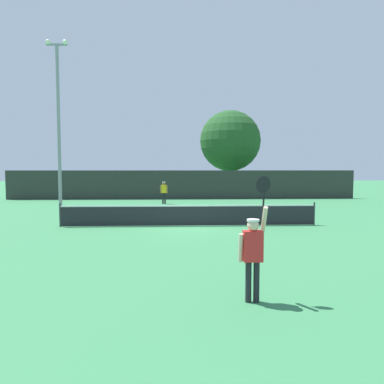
{
  "coord_description": "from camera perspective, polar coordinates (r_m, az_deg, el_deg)",
  "views": [
    {
      "loc": [
        -0.58,
        -16.41,
        2.65
      ],
      "look_at": [
        0.28,
        3.21,
        1.35
      ],
      "focal_mm": 33.69,
      "sensor_mm": 36.0,
      "label": 1
    }
  ],
  "objects": [
    {
      "name": "light_pole",
      "position": [
        21.29,
        -20.38,
        10.86
      ],
      "size": [
        1.18,
        0.28,
        9.56
      ],
      "color": "gray",
      "rests_on": "ground"
    },
    {
      "name": "large_tree",
      "position": [
        36.94,
        6.07,
        8.03
      ],
      "size": [
        6.11,
        6.11,
        8.47
      ],
      "color": "brown",
      "rests_on": "ground"
    },
    {
      "name": "parked_car_mid",
      "position": [
        37.96,
        -7.02,
        0.92
      ],
      "size": [
        2.07,
        4.27,
        1.69
      ],
      "rotation": [
        0.0,
        0.0,
        0.04
      ],
      "color": "black",
      "rests_on": "ground"
    },
    {
      "name": "tennis_ball",
      "position": [
        15.91,
        9.14,
        -5.73
      ],
      "size": [
        0.07,
        0.07,
        0.07
      ],
      "primitive_type": "sphere",
      "color": "#CCE033",
      "rests_on": "ground"
    },
    {
      "name": "player_receiving",
      "position": [
        26.83,
        -4.47,
        0.26
      ],
      "size": [
        0.57,
        0.24,
        1.65
      ],
      "rotation": [
        0.0,
        0.0,
        3.14
      ],
      "color": "yellow",
      "rests_on": "ground"
    },
    {
      "name": "perimeter_fence",
      "position": [
        31.03,
        -1.42,
        1.16
      ],
      "size": [
        29.96,
        0.12,
        2.47
      ],
      "primitive_type": "cube",
      "color": "#2D332D",
      "rests_on": "ground"
    },
    {
      "name": "player_serving",
      "position": [
        7.26,
        9.66,
        -8.62
      ],
      "size": [
        0.67,
        0.39,
        2.5
      ],
      "color": "red",
      "rests_on": "ground"
    },
    {
      "name": "parked_car_near",
      "position": [
        38.78,
        -13.49,
        0.91
      ],
      "size": [
        2.18,
        4.32,
        1.69
      ],
      "rotation": [
        0.0,
        0.0,
        -0.07
      ],
      "color": "navy",
      "rests_on": "ground"
    },
    {
      "name": "ground_plane",
      "position": [
        16.63,
        -0.47,
        -5.39
      ],
      "size": [
        120.0,
        120.0,
        0.0
      ],
      "primitive_type": "plane",
      "color": "#387F4C"
    },
    {
      "name": "tennis_net",
      "position": [
        16.56,
        -0.47,
        -3.63
      ],
      "size": [
        11.76,
        0.08,
        1.07
      ],
      "color": "#232328",
      "rests_on": "ground"
    }
  ]
}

